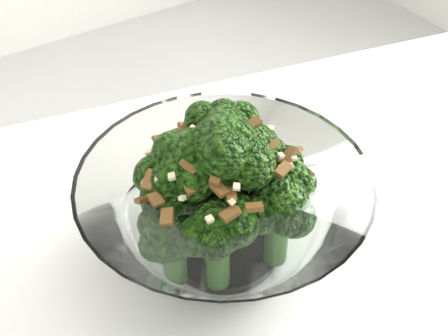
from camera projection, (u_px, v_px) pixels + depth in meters
broccoli_dish at (223, 207)px, 0.48m from camera, size 0.22×0.22×0.14m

